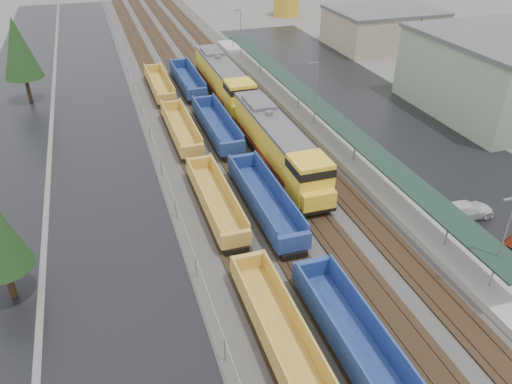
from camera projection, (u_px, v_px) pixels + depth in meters
ballast_strip at (216, 107)px, 64.97m from camera, size 20.00×160.00×0.08m
trackbed at (215, 107)px, 64.91m from camera, size 14.60×160.00×0.22m
west_parking_lot at (97, 122)px, 60.99m from camera, size 10.00×160.00×0.02m
west_road at (8, 132)px, 58.32m from camera, size 9.00×160.00×0.02m
east_commuter_lot at (384, 118)px, 61.93m from camera, size 16.00×100.00×0.02m
station_platform at (314, 122)px, 59.02m from camera, size 3.00×80.00×8.00m
chainlink_fence at (142, 109)px, 60.36m from camera, size 0.08×160.04×2.02m
tree_west_far at (18, 48)px, 63.30m from camera, size 4.84×4.84×11.00m
tree_east at (418, 44)px, 67.49m from camera, size 4.40×4.40×10.00m
locomotive_lead at (279, 145)px, 49.50m from camera, size 3.29×21.66×4.90m
locomotive_trail at (224, 80)px, 66.58m from camera, size 3.29×21.66×4.90m
well_string_yellow at (241, 254)px, 36.98m from camera, size 2.47×93.07×2.19m
well_string_blue at (302, 259)px, 36.33m from camera, size 2.73×98.96×2.42m
storage_tank at (287, 2)px, 111.57m from camera, size 5.81×5.81×5.81m
parked_car_east_c at (466, 210)px, 42.81m from camera, size 2.31×5.08×1.44m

